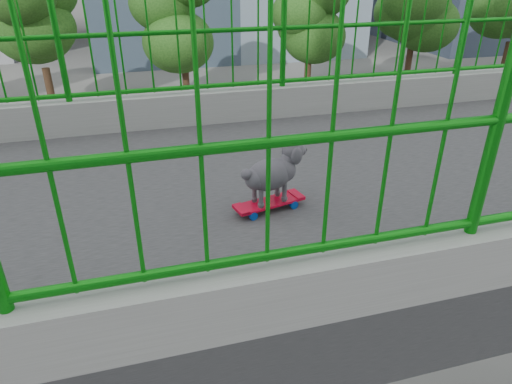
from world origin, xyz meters
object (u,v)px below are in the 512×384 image
Objects in this scene: skateboard at (269,203)px; car_2 at (307,173)px; car_1 at (351,213)px; car_4 at (15,145)px; poodle at (273,171)px.

car_2 is (-12.85, 5.60, -6.26)m from skateboard.
car_4 reaches higher than car_1.
car_2 is 13.38m from car_4.
car_1 is at bearing -128.44° from car_4.
car_4 is at bearing -175.34° from skateboard.
poodle is at bearing -162.21° from car_4.
skateboard reaches higher than car_2.
car_4 is at bearing -175.27° from poodle.
car_4 is at bearing 61.43° from car_2.
car_2 reaches higher than car_4.
car_2 is (-12.84, 5.58, -6.49)m from poodle.
skateboard is 0.22m from poodle.
car_1 is at bearing -173.89° from car_2.
skateboard is 15.35m from car_2.
skateboard is at bearing -162.28° from car_4.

